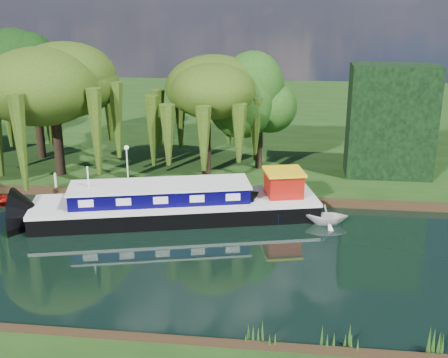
# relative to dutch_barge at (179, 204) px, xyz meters

# --- Properties ---
(ground) EXTENTS (120.00, 120.00, 0.00)m
(ground) POSITION_rel_dutch_barge_xyz_m (-5.27, -5.05, -0.90)
(ground) COLOR black
(far_bank) EXTENTS (120.00, 52.00, 0.45)m
(far_bank) POSITION_rel_dutch_barge_xyz_m (-5.27, 28.95, -0.68)
(far_bank) COLOR black
(far_bank) RESTS_ON ground
(dutch_barge) EXTENTS (17.68, 7.97, 3.64)m
(dutch_barge) POSITION_rel_dutch_barge_xyz_m (0.00, 0.00, 0.00)
(dutch_barge) COLOR black
(dutch_barge) RESTS_ON ground
(narrowboat) EXTENTS (10.64, 3.15, 1.53)m
(narrowboat) POSITION_rel_dutch_barge_xyz_m (1.02, 1.14, -0.36)
(narrowboat) COLOR navy
(narrowboat) RESTS_ON ground
(white_cruiser) EXTENTS (2.65, 2.33, 1.32)m
(white_cruiser) POSITION_rel_dutch_barge_xyz_m (8.96, 0.07, -0.90)
(white_cruiser) COLOR silver
(white_cruiser) RESTS_ON ground
(willow_left) EXTENTS (7.49, 7.49, 8.98)m
(willow_left) POSITION_rel_dutch_barge_xyz_m (-10.10, 6.27, 6.07)
(willow_left) COLOR black
(willow_left) RESTS_ON far_bank
(willow_right) EXTENTS (6.29, 6.29, 7.66)m
(willow_right) POSITION_rel_dutch_barge_xyz_m (0.54, 7.75, 5.14)
(willow_right) COLOR black
(willow_right) RESTS_ON far_bank
(tree_far_mid) EXTENTS (5.67, 5.67, 9.27)m
(tree_far_mid) POSITION_rel_dutch_barge_xyz_m (-13.34, 10.30, 5.93)
(tree_far_mid) COLOR black
(tree_far_mid) RESTS_ON far_bank
(tree_far_right) EXTENTS (4.59, 4.59, 7.51)m
(tree_far_right) POSITION_rel_dutch_barge_xyz_m (4.32, 9.48, 4.72)
(tree_far_right) COLOR black
(tree_far_right) RESTS_ON far_bank
(conifer_hedge) EXTENTS (6.00, 3.00, 8.00)m
(conifer_hedge) POSITION_rel_dutch_barge_xyz_m (13.73, 8.95, 3.55)
(conifer_hedge) COLOR black
(conifer_hedge) RESTS_ON far_bank
(lamppost) EXTENTS (0.36, 0.36, 2.56)m
(lamppost) POSITION_rel_dutch_barge_xyz_m (-4.77, 5.45, 1.52)
(lamppost) COLOR silver
(lamppost) RESTS_ON far_bank
(mooring_posts) EXTENTS (19.16, 0.16, 1.00)m
(mooring_posts) POSITION_rel_dutch_barge_xyz_m (-5.77, 3.35, 0.05)
(mooring_posts) COLOR silver
(mooring_posts) RESTS_ON far_bank
(reeds_near) EXTENTS (33.70, 1.50, 1.10)m
(reeds_near) POSITION_rel_dutch_barge_xyz_m (1.60, -12.63, -0.35)
(reeds_near) COLOR #164211
(reeds_near) RESTS_ON ground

